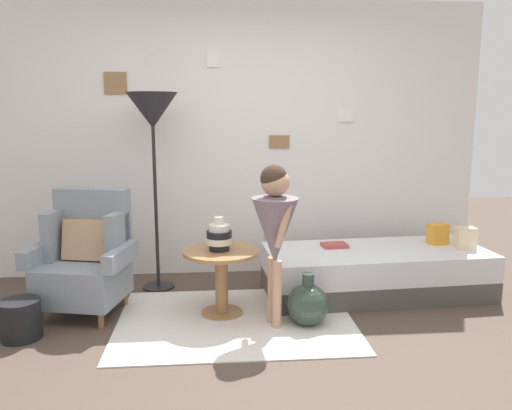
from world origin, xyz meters
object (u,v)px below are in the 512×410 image
(person_child, at_px, (275,224))
(armchair, at_px, (86,258))
(demijohn_near, at_px, (308,304))
(vase_striped, at_px, (219,237))
(side_table, at_px, (221,268))
(magazine_basket, at_px, (21,319))
(daybed, at_px, (375,271))
(book_on_daybed, at_px, (335,245))
(floor_lamp, at_px, (153,117))

(person_child, bearing_deg, armchair, 164.27)
(demijohn_near, bearing_deg, person_child, 178.55)
(vase_striped, bearing_deg, person_child, -31.72)
(side_table, distance_m, magazine_basket, 1.47)
(vase_striped, relative_size, magazine_basket, 0.94)
(person_child, bearing_deg, magazine_basket, -177.85)
(daybed, relative_size, vase_striped, 7.38)
(daybed, bearing_deg, armchair, -175.44)
(armchair, bearing_deg, book_on_daybed, 8.33)
(armchair, distance_m, magazine_basket, 0.66)
(armchair, relative_size, vase_striped, 3.67)
(armchair, height_order, demijohn_near, armchair)
(vase_striped, xyz_separation_m, magazine_basket, (-1.40, -0.32, -0.49))
(demijohn_near, bearing_deg, book_on_daybed, 62.80)
(person_child, bearing_deg, daybed, 32.00)
(daybed, height_order, book_on_daybed, book_on_daybed)
(side_table, distance_m, demijohn_near, 0.72)
(book_on_daybed, xyz_separation_m, demijohn_near, (-0.37, -0.72, -0.25))
(vase_striped, xyz_separation_m, floor_lamp, (-0.55, 0.66, 0.90))
(demijohn_near, relative_size, magazine_basket, 1.42)
(side_table, height_order, magazine_basket, side_table)
(armchair, xyz_separation_m, magazine_basket, (-0.35, -0.48, -0.30))
(daybed, xyz_separation_m, vase_striped, (-1.36, -0.35, 0.43))
(side_table, relative_size, vase_striped, 2.24)
(daybed, height_order, magazine_basket, daybed)
(floor_lamp, height_order, book_on_daybed, floor_lamp)
(magazine_basket, bearing_deg, floor_lamp, 48.76)
(person_child, bearing_deg, book_on_daybed, 49.00)
(armchair, relative_size, book_on_daybed, 4.41)
(daybed, bearing_deg, book_on_daybed, 162.10)
(armchair, height_order, floor_lamp, floor_lamp)
(person_child, xyz_separation_m, book_on_daybed, (0.62, 0.71, -0.37))
(person_child, relative_size, magazine_basket, 4.32)
(daybed, xyz_separation_m, floor_lamp, (-1.91, 0.30, 1.33))
(floor_lamp, distance_m, person_child, 1.51)
(person_child, height_order, book_on_daybed, person_child)
(side_table, bearing_deg, vase_striped, -160.25)
(armchair, relative_size, demijohn_near, 2.43)
(armchair, bearing_deg, daybed, 4.56)
(daybed, bearing_deg, side_table, -165.50)
(book_on_daybed, bearing_deg, daybed, -17.90)
(book_on_daybed, bearing_deg, person_child, -131.00)
(floor_lamp, bearing_deg, vase_striped, -50.23)
(daybed, xyz_separation_m, side_table, (-1.35, -0.35, 0.18))
(side_table, relative_size, book_on_daybed, 2.69)
(vase_striped, relative_size, floor_lamp, 0.15)
(vase_striped, height_order, person_child, person_child)
(side_table, distance_m, book_on_daybed, 1.11)
(person_child, bearing_deg, side_table, 146.81)
(floor_lamp, bearing_deg, daybed, -9.06)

